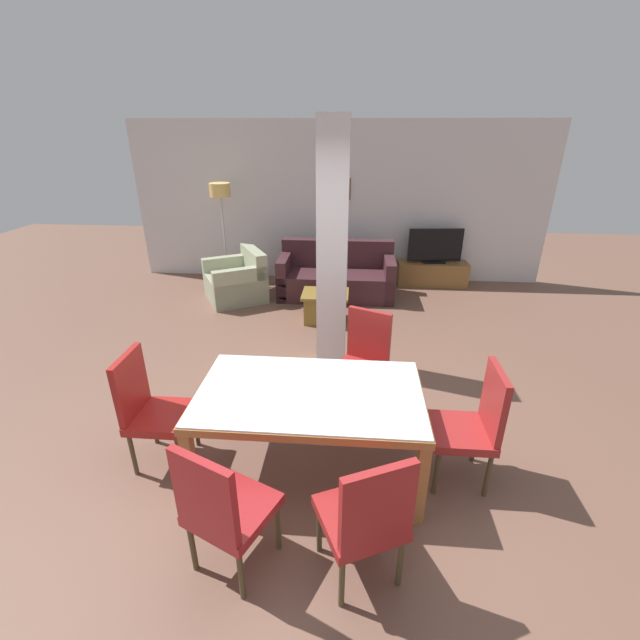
# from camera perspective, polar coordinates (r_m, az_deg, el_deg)

# --- Properties ---
(ground_plane) EXTENTS (18.00, 18.00, 0.00)m
(ground_plane) POSITION_cam_1_polar(r_m,az_deg,el_deg) (3.75, -1.27, -18.98)
(ground_plane) COLOR brown
(back_wall) EXTENTS (7.20, 0.09, 2.70)m
(back_wall) POSITION_cam_1_polar(r_m,az_deg,el_deg) (7.75, 2.45, 15.28)
(back_wall) COLOR silver
(back_wall) RESTS_ON ground_plane
(divider_pillar) EXTENTS (0.33, 0.28, 2.70)m
(divider_pillar) POSITION_cam_1_polar(r_m,az_deg,el_deg) (4.66, 1.66, 9.11)
(divider_pillar) COLOR silver
(divider_pillar) RESTS_ON ground_plane
(dining_table) EXTENTS (1.72, 1.02, 0.75)m
(dining_table) POSITION_cam_1_polar(r_m,az_deg,el_deg) (3.37, -1.37, -11.44)
(dining_table) COLOR #A36836
(dining_table) RESTS_ON ground_plane
(dining_chair_head_right) EXTENTS (0.46, 0.46, 0.99)m
(dining_chair_head_right) POSITION_cam_1_polar(r_m,az_deg,el_deg) (3.52, 19.79, -12.67)
(dining_chair_head_right) COLOR maroon
(dining_chair_head_right) RESTS_ON ground_plane
(dining_chair_near_left) EXTENTS (0.61, 0.61, 0.99)m
(dining_chair_near_left) POSITION_cam_1_polar(r_m,az_deg,el_deg) (2.80, -12.86, -23.10)
(dining_chair_near_left) COLOR maroon
(dining_chair_near_left) RESTS_ON ground_plane
(dining_chair_near_right) EXTENTS (0.61, 0.61, 0.99)m
(dining_chair_near_right) POSITION_cam_1_polar(r_m,az_deg,el_deg) (2.71, 6.20, -24.53)
(dining_chair_near_right) COLOR maroon
(dining_chair_near_right) RESTS_ON ground_plane
(dining_chair_head_left) EXTENTS (0.46, 0.46, 0.99)m
(dining_chair_head_left) POSITION_cam_1_polar(r_m,az_deg,el_deg) (3.75, -21.77, -10.58)
(dining_chair_head_left) COLOR maroon
(dining_chair_head_left) RESTS_ON ground_plane
(dining_chair_far_right) EXTENTS (0.61, 0.61, 0.99)m
(dining_chair_far_right) POSITION_cam_1_polar(r_m,az_deg,el_deg) (4.17, 5.75, -5.05)
(dining_chair_far_right) COLOR maroon
(dining_chair_far_right) RESTS_ON ground_plane
(sofa) EXTENTS (1.86, 0.86, 0.86)m
(sofa) POSITION_cam_1_polar(r_m,az_deg,el_deg) (7.10, 2.20, 5.64)
(sofa) COLOR #3E2025
(sofa) RESTS_ON ground_plane
(armchair) EXTENTS (1.18, 1.20, 0.79)m
(armchair) POSITION_cam_1_polar(r_m,az_deg,el_deg) (7.07, -10.95, 5.00)
(armchair) COLOR #A0A586
(armchair) RESTS_ON ground_plane
(coffee_table) EXTENTS (0.65, 0.52, 0.43)m
(coffee_table) POSITION_cam_1_polar(r_m,az_deg,el_deg) (6.14, 0.71, 1.83)
(coffee_table) COLOR olive
(coffee_table) RESTS_ON ground_plane
(bottle) EXTENTS (0.07, 0.07, 0.24)m
(bottle) POSITION_cam_1_polar(r_m,az_deg,el_deg) (5.97, 0.89, 4.26)
(bottle) COLOR #B2B7BC
(bottle) RESTS_ON coffee_table
(tv_stand) EXTENTS (1.20, 0.40, 0.41)m
(tv_stand) POSITION_cam_1_polar(r_m,az_deg,el_deg) (7.86, 14.71, 6.02)
(tv_stand) COLOR brown
(tv_stand) RESTS_ON ground_plane
(tv_screen) EXTENTS (0.93, 0.24, 0.59)m
(tv_screen) POSITION_cam_1_polar(r_m,az_deg,el_deg) (7.73, 15.10, 9.48)
(tv_screen) COLOR black
(tv_screen) RESTS_ON tv_stand
(floor_lamp) EXTENTS (0.34, 0.34, 1.72)m
(floor_lamp) POSITION_cam_1_polar(r_m,az_deg,el_deg) (7.64, -13.08, 15.38)
(floor_lamp) COLOR #B7B7BC
(floor_lamp) RESTS_ON ground_plane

